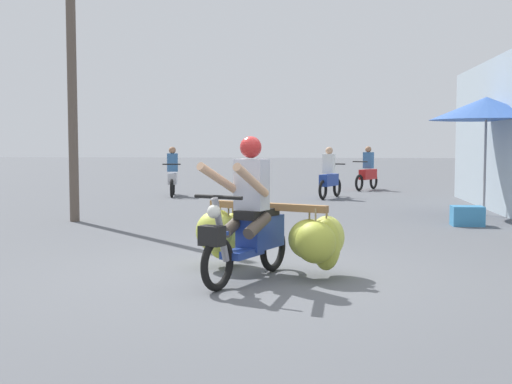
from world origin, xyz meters
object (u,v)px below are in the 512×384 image
Objects in this scene: motorbike_distant_ahead_left at (368,172)px; motorbike_distant_far_ahead at (329,178)px; motorbike_distant_ahead_right at (173,176)px; produce_crate at (467,216)px; market_umbrella_near_shop at (486,108)px; utility_pole at (72,63)px; motorbike_main_loaded at (265,232)px.

motorbike_distant_ahead_left and motorbike_distant_far_ahead have the same top height.
motorbike_distant_ahead_right reaches higher than produce_crate.
produce_crate is (1.16, -9.18, -0.39)m from motorbike_distant_ahead_left.
market_umbrella_near_shop is (1.89, -7.37, 1.65)m from motorbike_distant_ahead_left.
utility_pole is at bearing -94.65° from motorbike_distant_ahead_right.
motorbike_distant_ahead_left reaches higher than produce_crate.
utility_pole is (-7.37, -0.02, 2.83)m from produce_crate.
produce_crate is (6.86, -6.22, -0.39)m from motorbike_distant_ahead_right.
motorbike_main_loaded is 1.22× the size of motorbike_distant_ahead_right.
utility_pole is at bearing -179.83° from produce_crate.
motorbike_distant_far_ahead is (0.86, 10.61, 0.08)m from motorbike_main_loaded.
produce_crate is (2.43, -5.80, -0.39)m from motorbike_distant_far_ahead.
motorbike_main_loaded is 14.16m from motorbike_distant_ahead_left.
produce_crate is (-0.73, -1.81, -2.03)m from market_umbrella_near_shop.
produce_crate is 0.09× the size of utility_pole.
motorbike_main_loaded is 7.94m from market_umbrella_near_shop.
utility_pole is at bearing -124.01° from motorbike_distant_ahead_left.
motorbike_distant_ahead_left is (2.13, 14.00, 0.08)m from motorbike_main_loaded.
motorbike_main_loaded is 11.59m from motorbike_distant_ahead_right.
produce_crate is at bearing 55.63° from motorbike_main_loaded.
motorbike_distant_ahead_right is 1.04× the size of motorbike_distant_far_ahead.
motorbike_distant_far_ahead is at bearing -5.35° from motorbike_distant_ahead_right.
market_umbrella_near_shop is 4.38× the size of produce_crate.
motorbike_main_loaded is 6.78m from utility_pole.
motorbike_distant_ahead_right is at bearing 85.35° from utility_pole.
motorbike_distant_far_ahead is at bearing 49.67° from utility_pole.
motorbike_distant_far_ahead is (4.44, -0.42, 0.00)m from motorbike_distant_ahead_right.
motorbike_distant_far_ahead is 0.26× the size of utility_pole.
motorbike_distant_ahead_right is at bearing 107.95° from motorbike_main_loaded.
motorbike_distant_ahead_right is 4.46m from motorbike_distant_far_ahead.
market_umbrella_near_shop is at bearing 58.78° from motorbike_main_loaded.
motorbike_distant_ahead_left is 2.61× the size of produce_crate.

